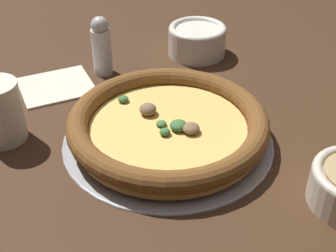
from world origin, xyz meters
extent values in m
plane|color=#3D2616|center=(0.00, 0.00, 0.00)|extent=(3.00, 3.00, 0.00)
cylinder|color=#9E9EA3|center=(0.00, 0.00, 0.00)|extent=(0.32, 0.32, 0.00)
torus|color=#9E9EA3|center=(0.00, 0.00, 0.00)|extent=(0.33, 0.33, 0.01)
cylinder|color=tan|center=(0.00, 0.00, 0.02)|extent=(0.29, 0.29, 0.02)
torus|color=brown|center=(0.00, 0.00, 0.03)|extent=(0.31, 0.31, 0.03)
cylinder|color=#A32D19|center=(0.00, 0.00, 0.03)|extent=(0.25, 0.25, 0.00)
cylinder|color=#E5B75B|center=(0.00, 0.00, 0.03)|extent=(0.24, 0.24, 0.00)
ellipsoid|color=#3D6B38|center=(0.02, -0.01, 0.03)|extent=(0.02, 0.02, 0.01)
ellipsoid|color=#3D6B38|center=(-0.08, -0.06, 0.03)|extent=(0.02, 0.02, 0.01)
ellipsoid|color=#3D6B38|center=(0.00, -0.01, 0.03)|extent=(0.02, 0.02, 0.01)
ellipsoid|color=#3D6B38|center=(0.01, 0.01, 0.04)|extent=(0.03, 0.03, 0.01)
ellipsoid|color=brown|center=(0.02, 0.03, 0.04)|extent=(0.03, 0.03, 0.01)
ellipsoid|color=brown|center=(-0.04, -0.03, 0.04)|extent=(0.03, 0.03, 0.02)
cylinder|color=silver|center=(-0.28, 0.11, 0.03)|extent=(0.12, 0.12, 0.05)
torus|color=silver|center=(-0.28, 0.11, 0.05)|extent=(0.12, 0.12, 0.01)
cube|color=beige|center=(-0.19, -0.18, 0.00)|extent=(0.14, 0.15, 0.01)
cube|color=#B7B7BC|center=(-0.17, -0.26, 0.00)|extent=(0.13, 0.05, 0.00)
cylinder|color=silver|center=(-0.24, -0.09, 0.04)|extent=(0.04, 0.04, 0.09)
sphere|color=#B2B2B7|center=(-0.24, -0.09, 0.10)|extent=(0.03, 0.03, 0.03)
camera|label=1|loc=(0.58, -0.10, 0.44)|focal=50.00mm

